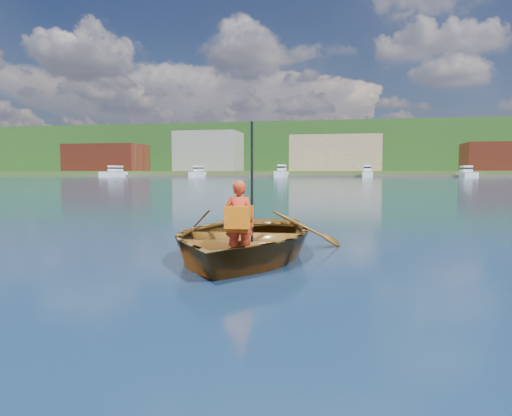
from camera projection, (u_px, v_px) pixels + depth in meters
ground at (212, 255)px, 7.91m from camera, size 600.00×600.00×0.00m
rowboat at (242, 238)px, 7.69m from camera, size 3.14×4.33×0.88m
child_paddler at (239, 220)px, 6.76m from camera, size 0.40×0.35×1.89m
shoreline at (353, 154)px, 238.50m from camera, size 400.00×140.00×22.00m
dock at (322, 176)px, 154.23m from camera, size 160.05×8.24×0.80m
waterfront_buildings at (328, 154)px, 170.21m from camera, size 202.00×16.00×14.00m
marina_yachts at (312, 173)px, 150.12m from camera, size 143.64×13.10×4.13m
hillside_trees at (385, 137)px, 236.59m from camera, size 288.52×88.24×27.03m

